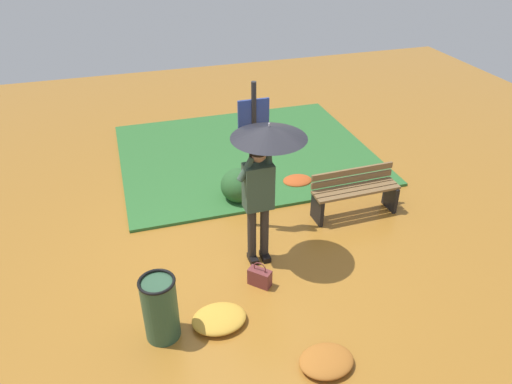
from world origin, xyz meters
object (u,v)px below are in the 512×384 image
Objects in this scene: info_sign_post at (254,141)px; park_bench at (355,192)px; trash_bin at (160,308)px; person_with_umbrella at (264,160)px; handbag at (260,277)px.

park_bench is at bearing -5.43° from info_sign_post.
trash_bin is at bearing -132.34° from info_sign_post.
info_sign_post is 1.64× the size of park_bench.
person_with_umbrella is 2.15m from park_bench.
trash_bin reaches higher than handbag.
handbag is 0.44× the size of trash_bin.
trash_bin is at bearing -153.12° from park_bench.
person_with_umbrella is at bearing 67.73° from handbag.
info_sign_post is at bearing 76.50° from handbag.
handbag is (-0.22, -0.54, -1.42)m from person_with_umbrella.
info_sign_post is (0.10, 0.78, -0.11)m from person_with_umbrella.
handbag is 2.27m from park_bench.
info_sign_post is 6.22× the size of handbag.
person_with_umbrella is 2.17m from trash_bin.
person_with_umbrella is 2.45× the size of trash_bin.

